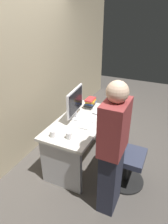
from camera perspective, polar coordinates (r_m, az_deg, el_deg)
name	(u,v)px	position (r m, az deg, el deg)	size (l,w,h in m)	color
ground_plane	(81,159)	(3.41, -0.78, -13.25)	(9.00, 9.00, 0.00)	#4C4742
wall_back	(24,63)	(3.19, -16.59, 13.25)	(6.40, 0.10, 3.00)	tan
desk	(81,134)	(3.10, -0.84, -6.13)	(1.35, 0.68, 0.74)	beige
office_chair	(124,156)	(2.85, 11.22, -12.25)	(0.52, 0.52, 0.94)	black
person_at_desk	(113,151)	(2.25, 8.12, -10.88)	(0.40, 0.24, 1.64)	#262838
monitor	(75,102)	(2.94, -2.54, 2.80)	(0.54, 0.16, 0.46)	silver
keyboard	(89,121)	(2.93, 1.31, -2.70)	(0.43, 0.13, 0.02)	white
mouse	(96,113)	(3.15, 3.33, -0.33)	(0.06, 0.10, 0.03)	white
cup_near_keyboard	(69,135)	(2.57, -4.32, -6.64)	(0.08, 0.08, 0.09)	silver
cup_by_monitor	(53,134)	(2.63, -8.90, -6.13)	(0.07, 0.07, 0.09)	silver
book_stack	(90,103)	(3.33, 1.80, 2.63)	(0.22, 0.18, 0.16)	white
handbag	(121,138)	(3.71, 10.41, -7.35)	(0.34, 0.14, 0.38)	#4C3356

